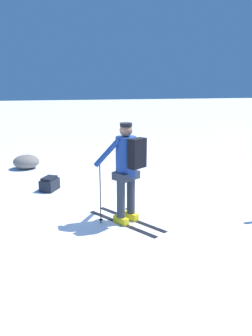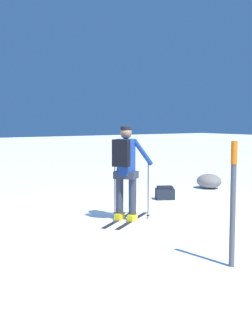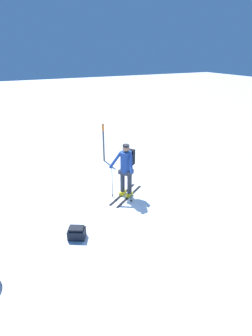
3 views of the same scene
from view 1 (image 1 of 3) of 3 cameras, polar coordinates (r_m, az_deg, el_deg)
The scene contains 4 objects.
ground_plane at distance 6.71m, azimuth -2.67°, elevation -7.09°, with size 80.00×80.00×0.00m, color white.
skier at distance 5.76m, azimuth 0.16°, elevation 0.39°, with size 1.23×1.55×1.82m.
dropped_backpack at distance 7.96m, azimuth -13.17°, elevation -2.72°, with size 0.49×0.54×0.33m.
rock_boulder at distance 10.10m, azimuth -16.98°, elevation 1.05°, with size 0.75×0.64×0.41m, color slate.
Camera 1 is at (0.99, 6.15, 2.51)m, focal length 35.00 mm.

